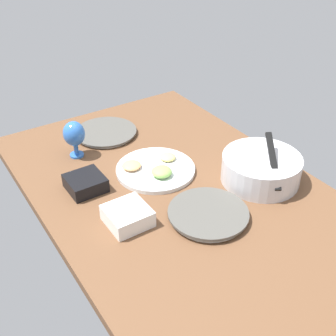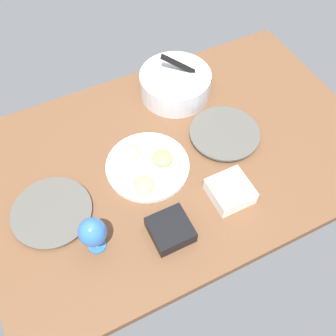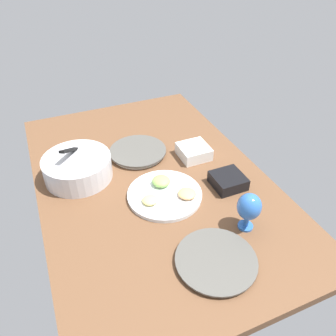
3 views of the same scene
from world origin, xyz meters
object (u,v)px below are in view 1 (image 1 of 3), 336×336
(mixing_bowl, at_px, (261,168))
(fruit_platter, at_px, (155,169))
(hurricane_glass_blue, at_px, (74,135))
(square_bowl_black, at_px, (85,182))
(dinner_plate_right, at_px, (208,214))
(dinner_plate_left, at_px, (106,132))
(square_bowl_white, at_px, (128,215))

(mixing_bowl, xyz_separation_m, fruit_platter, (-0.29, -0.33, -0.05))
(hurricane_glass_blue, xyz_separation_m, square_bowl_black, (0.25, -0.07, -0.08))
(dinner_plate_right, bearing_deg, dinner_plate_left, -177.26)
(mixing_bowl, distance_m, fruit_platter, 0.44)
(dinner_plate_left, relative_size, mixing_bowl, 0.93)
(fruit_platter, bearing_deg, dinner_plate_right, 0.92)
(dinner_plate_left, relative_size, square_bowl_white, 2.01)
(fruit_platter, bearing_deg, square_bowl_black, -99.27)
(dinner_plate_left, distance_m, fruit_platter, 0.40)
(dinner_plate_left, bearing_deg, square_bowl_black, -36.53)
(fruit_platter, relative_size, hurricane_glass_blue, 1.97)
(square_bowl_white, height_order, square_bowl_black, square_bowl_white)
(mixing_bowl, xyz_separation_m, square_bowl_white, (-0.06, -0.58, -0.03))
(dinner_plate_left, relative_size, fruit_platter, 0.89)
(dinner_plate_right, bearing_deg, square_bowl_white, -117.30)
(dinner_plate_left, relative_size, square_bowl_black, 2.11)
(dinner_plate_right, height_order, mixing_bowl, mixing_bowl)
(dinner_plate_right, bearing_deg, hurricane_glass_blue, -160.55)
(mixing_bowl, distance_m, square_bowl_white, 0.58)
(fruit_platter, bearing_deg, square_bowl_white, -48.75)
(dinner_plate_right, xyz_separation_m, mixing_bowl, (-0.07, 0.32, 0.05))
(dinner_plate_right, distance_m, square_bowl_black, 0.50)
(dinner_plate_left, height_order, square_bowl_black, square_bowl_black)
(dinner_plate_right, height_order, square_bowl_black, square_bowl_black)
(dinner_plate_right, height_order, fruit_platter, fruit_platter)
(mixing_bowl, bearing_deg, square_bowl_black, -118.26)
(dinner_plate_right, distance_m, hurricane_glass_blue, 0.70)
(mixing_bowl, relative_size, square_bowl_black, 2.26)
(mixing_bowl, distance_m, square_bowl_black, 0.70)
(fruit_platter, bearing_deg, dinner_plate_left, -175.67)
(square_bowl_white, bearing_deg, mixing_bowl, 83.76)
(dinner_plate_right, bearing_deg, square_bowl_black, -143.39)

